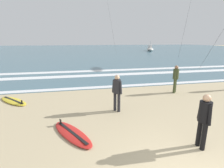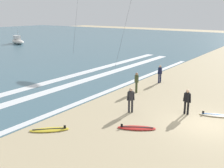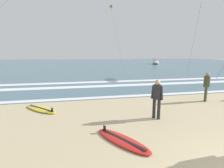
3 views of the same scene
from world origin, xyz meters
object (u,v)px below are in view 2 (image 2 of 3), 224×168
surfboard_foreground_flat (49,130)px  offshore_boat (18,41)px  surfer_background_far (160,72)px  surfer_left_far (187,100)px  surfer_foreground_main (131,98)px  surfer_right_near (137,81)px  surfboard_left_pile (137,128)px  surfboard_near_water (217,115)px

surfboard_foreground_flat → offshore_boat: (23.04, 35.39, 0.51)m
surfer_background_far → surfboard_foreground_flat: 12.50m
surfer_background_far → offshore_boat: (10.58, 35.82, -0.40)m
surfer_left_far → offshore_boat: bearing=67.8°
surfer_foreground_main → surfer_background_far: (7.67, 1.70, 0.00)m
surfer_right_near → surfboard_foreground_flat: size_ratio=0.83×
surfer_foreground_main → surfboard_left_pile: surfer_foreground_main is taller
surfer_right_near → surfboard_near_water: bearing=-101.3°
surfer_right_near → surfboard_left_pile: surfer_right_near is taller
surfer_background_far → surfboard_foreground_flat: (-12.46, 0.43, -0.91)m
surfboard_near_water → surfboard_foreground_flat: same height
surfer_background_far → surfboard_left_pile: size_ratio=0.76×
surfer_foreground_main → surfboard_left_pile: 2.59m
offshore_boat → surfer_left_far: bearing=-112.2°
surfer_left_far → surfer_right_near: bearing=66.1°
surfer_left_far → surfer_background_far: same height
surfer_right_near → surfboard_near_water: size_ratio=0.74×
surfboard_left_pile → surfer_foreground_main: bearing=39.9°
surfer_foreground_main → surfboard_near_water: 5.37m
surfer_foreground_main → surfboard_near_water: surfer_foreground_main is taller
surfer_left_far → surfboard_foreground_flat: surfer_left_far is taller
surfboard_near_water → surfboard_left_pile: same height
surfer_right_near → surfboard_left_pile: (-5.76, -3.44, -0.91)m
offshore_boat → surfboard_near_water: bearing=-110.4°
surfboard_near_water → offshore_boat: (15.66, 42.15, 0.51)m
surfer_background_far → surfer_foreground_main: bearing=-167.5°
offshore_boat → surfer_background_far: bearing=-106.5°
surfer_left_far → surfer_foreground_main: 3.45m
surfer_foreground_main → surfboard_left_pile: size_ratio=0.76×
surfer_right_near → surfer_foreground_main: bearing=-154.2°
surfer_background_far → surfboard_near_water: (-5.08, -6.32, -0.91)m
surfer_right_near → offshore_boat: bearing=68.1°
surfer_right_near → surfboard_foreground_flat: surfer_right_near is taller
surfer_right_near → surfboard_left_pile: size_ratio=0.76×
surfboard_near_water → offshore_boat: bearing=69.6°
surfer_left_far → surfer_foreground_main: size_ratio=1.00×
surfboard_left_pile → offshore_boat: 43.96m
surfer_foreground_main → surfer_left_far: bearing=-59.6°
surfer_left_far → offshore_boat: offshore_boat is taller
surfer_background_far → offshore_boat: bearing=73.5°
surfboard_left_pile → offshore_boat: offshore_boat is taller
surfer_left_far → surfer_background_far: size_ratio=1.00×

